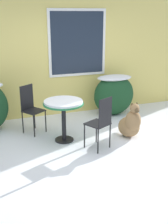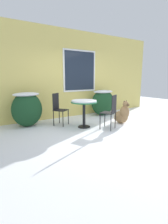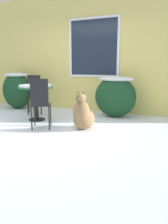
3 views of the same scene
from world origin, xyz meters
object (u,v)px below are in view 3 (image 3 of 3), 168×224
(patio_chair_near_table, at_px, (34,93))
(patio_chair_far_side, at_px, (40,102))
(dog, at_px, (83,116))
(patio_table, at_px, (36,91))

(patio_chair_near_table, relative_size, patio_chair_far_side, 1.00)
(dog, bearing_deg, patio_table, 165.54)
(patio_table, bearing_deg, dog, -13.03)
(patio_chair_near_table, height_order, dog, patio_chair_near_table)
(patio_chair_near_table, height_order, patio_chair_far_side, same)
(patio_table, height_order, dog, patio_table)
(patio_chair_far_side, bearing_deg, dog, 173.95)
(patio_chair_far_side, height_order, dog, patio_chair_far_side)
(patio_chair_far_side, xyz_separation_m, dog, (0.77, 0.29, -0.27))
(patio_table, height_order, patio_chair_near_table, patio_chair_near_table)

